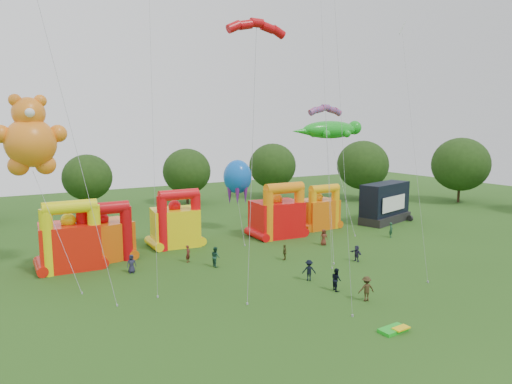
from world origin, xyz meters
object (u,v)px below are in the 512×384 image
teddy_bear_kite (46,193)px  spectator_0 (131,264)px  octopus_kite (240,204)px  bouncy_castle_2 (176,224)px  gecko_kite (339,171)px  bouncy_castle_0 (70,242)px  stage_trailer (385,203)px  spectator_4 (285,252)px

teddy_bear_kite → spectator_0: 9.75m
octopus_kite → spectator_0: octopus_kite is taller
bouncy_castle_2 → gecko_kite: bearing=-4.4°
bouncy_castle_2 → teddy_bear_kite: (-13.54, -4.84, 5.18)m
bouncy_castle_0 → octopus_kite: bearing=10.8°
teddy_bear_kite → gecko_kite: bearing=5.0°
bouncy_castle_0 → teddy_bear_kite: size_ratio=0.41×
stage_trailer → spectator_0: 37.34m
octopus_kite → spectator_4: 12.29m
bouncy_castle_0 → stage_trailer: bouncy_castle_0 is taller
gecko_kite → spectator_0: bearing=-169.4°
gecko_kite → spectator_4: (-14.60, -9.08, -6.74)m
gecko_kite → spectator_0: (-29.10, -5.42, -6.68)m
octopus_kite → spectator_4: bearing=-95.6°
gecko_kite → spectator_0: size_ratio=8.29×
bouncy_castle_2 → stage_trailer: size_ratio=0.70×
stage_trailer → bouncy_castle_2: bearing=175.4°
spectator_0 → spectator_4: size_ratio=1.08×
bouncy_castle_0 → gecko_kite: gecko_kite is taller
bouncy_castle_0 → bouncy_castle_2: (11.57, 2.83, -0.05)m
teddy_bear_kite → octopus_kite: 23.32m
gecko_kite → bouncy_castle_0: bearing=-178.1°
octopus_kite → spectator_0: size_ratio=5.39×
bouncy_castle_0 → spectator_0: (4.61, -4.29, -1.69)m
bouncy_castle_0 → octopus_kite: 20.69m
spectator_0 → spectator_4: 14.96m
stage_trailer → gecko_kite: 9.29m
octopus_kite → spectator_4: octopus_kite is taller
gecko_kite → octopus_kite: 14.19m
bouncy_castle_2 → octopus_kite: bearing=6.9°
bouncy_castle_0 → spectator_4: (19.12, -7.95, -1.75)m
bouncy_castle_2 → spectator_0: bouncy_castle_2 is taller
bouncy_castle_0 → gecko_kite: (33.72, 1.13, 4.99)m
bouncy_castle_2 → spectator_0: (-6.96, -7.12, -1.64)m
spectator_4 → teddy_bear_kite: bearing=-56.5°
spectator_4 → bouncy_castle_0: bearing=-63.3°
bouncy_castle_2 → gecko_kite: size_ratio=0.46×
bouncy_castle_0 → gecko_kite: bearing=1.9°
bouncy_castle_2 → spectator_4: bouncy_castle_2 is taller
bouncy_castle_0 → spectator_0: bouncy_castle_0 is taller
bouncy_castle_0 → bouncy_castle_2: bearing=13.7°
spectator_0 → gecko_kite: bearing=19.0°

